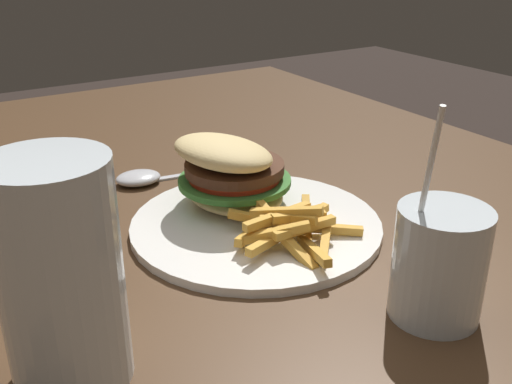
{
  "coord_description": "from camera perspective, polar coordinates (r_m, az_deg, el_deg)",
  "views": [
    {
      "loc": [
        -0.43,
        0.15,
        1.06
      ],
      "look_at": [
        0.09,
        -0.18,
        0.78
      ],
      "focal_mm": 42.0,
      "sensor_mm": 36.0,
      "label": 1
    }
  ],
  "objects": [
    {
      "name": "beer_glass",
      "position": [
        0.46,
        -18.0,
        -8.35
      ],
      "size": [
        0.09,
        0.09,
        0.18
      ],
      "color": "silver",
      "rests_on": "dining_table"
    },
    {
      "name": "meal_plate_near",
      "position": [
        0.71,
        -1.25,
        -0.19
      ],
      "size": [
        0.29,
        0.29,
        0.11
      ],
      "color": "white",
      "rests_on": "dining_table"
    },
    {
      "name": "spoon",
      "position": [
        0.84,
        -10.68,
        1.37
      ],
      "size": [
        0.06,
        0.2,
        0.02
      ],
      "rotation": [
        0.0,
        0.0,
        1.44
      ],
      "color": "silver",
      "rests_on": "dining_table"
    },
    {
      "name": "juice_glass",
      "position": [
        0.55,
        16.98,
        -6.84
      ],
      "size": [
        0.08,
        0.08,
        0.2
      ],
      "color": "silver",
      "rests_on": "dining_table"
    }
  ]
}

